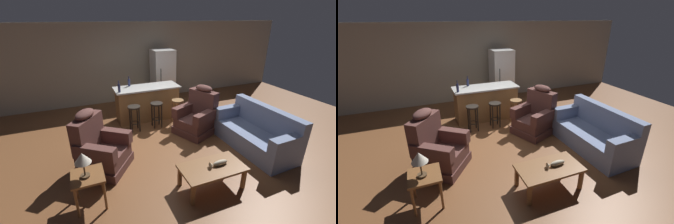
% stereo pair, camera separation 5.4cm
% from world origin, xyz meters
% --- Properties ---
extents(ground_plane, '(12.00, 12.00, 0.00)m').
position_xyz_m(ground_plane, '(0.00, 0.00, 0.00)').
color(ground_plane, brown).
extents(back_wall, '(12.00, 0.05, 2.60)m').
position_xyz_m(back_wall, '(0.00, 3.12, 1.30)').
color(back_wall, '#A89E89').
rests_on(back_wall, ground_plane).
extents(coffee_table, '(1.10, 0.60, 0.42)m').
position_xyz_m(coffee_table, '(0.13, -1.84, 0.36)').
color(coffee_table, brown).
rests_on(coffee_table, ground_plane).
extents(fish_figurine, '(0.34, 0.10, 0.10)m').
position_xyz_m(fish_figurine, '(0.24, -1.85, 0.46)').
color(fish_figurine, '#4C3823').
rests_on(fish_figurine, coffee_table).
extents(couch, '(0.90, 1.92, 0.94)m').
position_xyz_m(couch, '(1.76, -1.09, 0.34)').
color(couch, '#707FA3').
rests_on(couch, ground_plane).
extents(recliner_near_lamp, '(1.18, 1.18, 1.20)m').
position_xyz_m(recliner_near_lamp, '(-1.55, -0.54, 0.42)').
color(recliner_near_lamp, brown).
rests_on(recliner_near_lamp, ground_plane).
extents(recliner_near_island, '(1.10, 1.10, 1.20)m').
position_xyz_m(recliner_near_island, '(0.90, 0.05, 0.42)').
color(recliner_near_island, brown).
rests_on(recliner_near_island, ground_plane).
extents(end_table, '(0.48, 0.48, 0.56)m').
position_xyz_m(end_table, '(-1.83, -1.45, 0.46)').
color(end_table, brown).
rests_on(end_table, ground_plane).
extents(table_lamp, '(0.24, 0.24, 0.41)m').
position_xyz_m(table_lamp, '(-1.86, -1.47, 0.87)').
color(table_lamp, '#4C3823').
rests_on(table_lamp, end_table).
extents(kitchen_island, '(1.80, 0.70, 0.95)m').
position_xyz_m(kitchen_island, '(0.00, 1.35, 0.48)').
color(kitchen_island, olive).
rests_on(kitchen_island, ground_plane).
extents(bar_stool_left, '(0.32, 0.32, 0.68)m').
position_xyz_m(bar_stool_left, '(-0.55, 0.72, 0.47)').
color(bar_stool_left, black).
rests_on(bar_stool_left, ground_plane).
extents(bar_stool_middle, '(0.32, 0.32, 0.68)m').
position_xyz_m(bar_stool_middle, '(0.06, 0.72, 0.47)').
color(bar_stool_middle, black).
rests_on(bar_stool_middle, ground_plane).
extents(bar_stool_right, '(0.32, 0.32, 0.68)m').
position_xyz_m(bar_stool_right, '(0.66, 0.72, 0.47)').
color(bar_stool_right, olive).
rests_on(bar_stool_right, ground_plane).
extents(refrigerator, '(0.70, 0.69, 1.76)m').
position_xyz_m(refrigerator, '(0.94, 2.55, 0.88)').
color(refrigerator, white).
rests_on(refrigerator, ground_plane).
extents(bottle_tall_green, '(0.07, 0.07, 0.28)m').
position_xyz_m(bottle_tall_green, '(-0.43, 1.60, 1.06)').
color(bottle_tall_green, '#23284C').
rests_on(bottle_tall_green, kitchen_island).
extents(bottle_short_amber, '(0.07, 0.07, 0.31)m').
position_xyz_m(bottle_short_amber, '(-0.80, 1.15, 1.07)').
color(bottle_short_amber, '#23284C').
rests_on(bottle_short_amber, kitchen_island).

